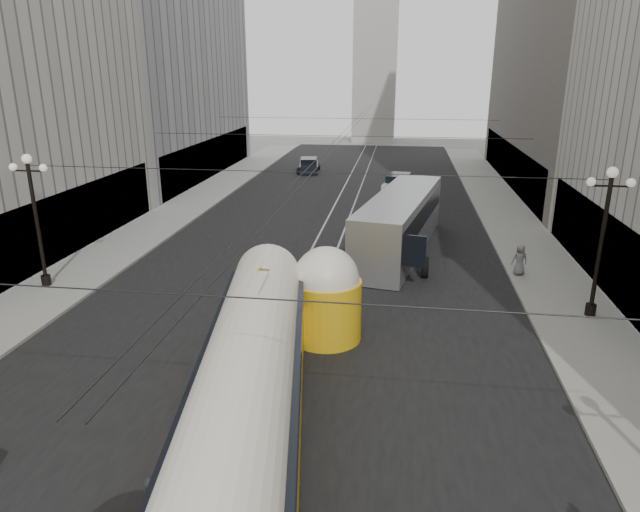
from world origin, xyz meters
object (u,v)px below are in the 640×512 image
(streetcar, at_px, (249,392))
(city_bus, at_px, (400,220))
(pedestrian_sidewalk_right, at_px, (520,260))
(pedestrian_crossing_a, at_px, (156,512))

(streetcar, xyz_separation_m, city_bus, (3.88, 19.27, -0.03))
(streetcar, distance_m, city_bus, 19.65)
(pedestrian_sidewalk_right, bearing_deg, city_bus, -43.36)
(streetcar, distance_m, pedestrian_sidewalk_right, 18.51)
(city_bus, height_order, pedestrian_sidewalk_right, city_bus)
(streetcar, height_order, pedestrian_crossing_a, streetcar)
(pedestrian_crossing_a, bearing_deg, streetcar, 12.02)
(city_bus, bearing_deg, pedestrian_sidewalk_right, -31.27)
(streetcar, distance_m, pedestrian_crossing_a, 3.87)
(pedestrian_crossing_a, relative_size, pedestrian_sidewalk_right, 1.09)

